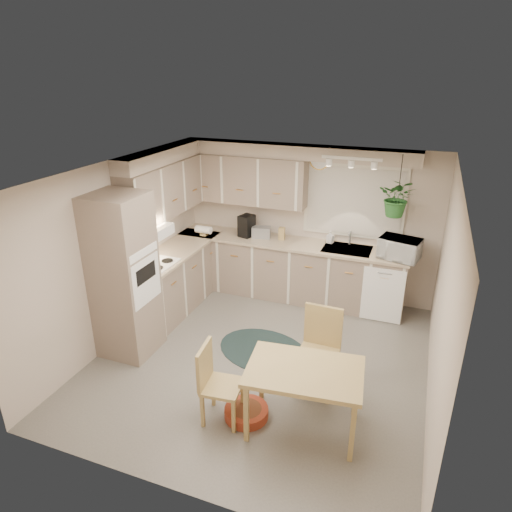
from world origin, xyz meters
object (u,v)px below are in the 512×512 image
(chair_left, at_px, (222,384))
(braided_rug, at_px, (264,350))
(microwave, at_px, (400,246))
(dining_table, at_px, (303,399))
(chair_back, at_px, (317,353))
(pet_bed, at_px, (246,412))

(chair_left, relative_size, braided_rug, 0.69)
(braided_rug, relative_size, microwave, 2.29)
(chair_left, height_order, braided_rug, chair_left)
(microwave, bearing_deg, chair_left, -104.01)
(dining_table, distance_m, braided_rug, 1.46)
(chair_back, bearing_deg, microwave, -106.69)
(pet_bed, bearing_deg, chair_back, 50.73)
(braided_rug, bearing_deg, dining_table, -53.94)
(pet_bed, relative_size, microwave, 0.85)
(braided_rug, xyz_separation_m, pet_bed, (0.24, -1.22, 0.05))
(dining_table, xyz_separation_m, chair_left, (-0.81, -0.17, 0.08))
(pet_bed, distance_m, microwave, 3.18)
(chair_back, distance_m, pet_bed, 1.01)
(chair_back, xyz_separation_m, microwave, (0.66, 2.02, 0.64))
(braided_rug, relative_size, pet_bed, 2.68)
(chair_left, xyz_separation_m, pet_bed, (0.22, 0.10, -0.38))
(chair_back, relative_size, pet_bed, 2.09)
(dining_table, height_order, microwave, microwave)
(chair_back, bearing_deg, chair_left, 46.86)
(braided_rug, distance_m, microwave, 2.39)
(pet_bed, bearing_deg, braided_rug, 101.29)
(dining_table, distance_m, chair_left, 0.84)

